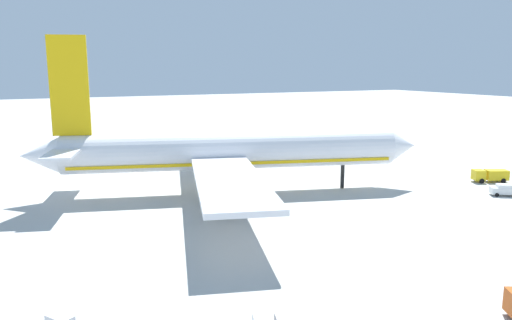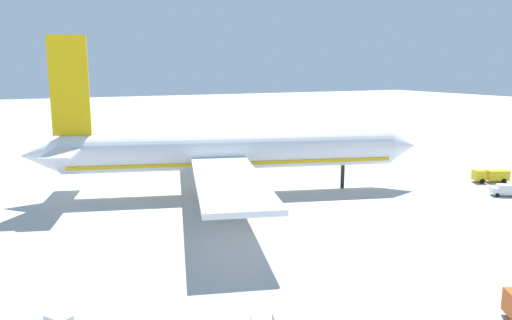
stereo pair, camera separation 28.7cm
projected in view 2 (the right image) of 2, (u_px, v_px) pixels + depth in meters
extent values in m
plane|color=#B2B2AD|center=(234.00, 193.00, 85.78)|extent=(600.00, 600.00, 0.00)
cylinder|color=white|center=(233.00, 150.00, 84.39)|extent=(55.94, 21.89, 6.37)
cone|color=white|center=(401.00, 146.00, 89.31)|extent=(6.64, 7.42, 6.24)
cone|color=white|center=(40.00, 156.00, 79.37)|extent=(7.81, 7.59, 6.05)
cube|color=#E5B20C|center=(69.00, 86.00, 78.14)|extent=(5.90, 2.16, 15.86)
cube|color=white|center=(77.00, 142.00, 85.72)|extent=(7.06, 10.96, 0.36)
cube|color=white|center=(62.00, 153.00, 74.05)|extent=(7.06, 10.96, 0.36)
cube|color=white|center=(209.00, 140.00, 102.42)|extent=(17.42, 32.65, 0.70)
cylinder|color=slate|center=(216.00, 154.00, 98.39)|extent=(6.34, 4.73, 3.29)
cube|color=white|center=(229.00, 181.00, 65.81)|extent=(17.42, 32.65, 0.70)
cylinder|color=slate|center=(233.00, 189.00, 70.95)|extent=(5.71, 4.99, 3.79)
cylinder|color=black|center=(342.00, 177.00, 88.54)|extent=(0.70, 0.70, 4.30)
cylinder|color=black|center=(215.00, 175.00, 89.96)|extent=(0.70, 0.70, 4.30)
cylinder|color=black|center=(220.00, 188.00, 79.90)|extent=(0.70, 0.70, 4.30)
cube|color=#E5B20C|center=(234.00, 160.00, 84.72)|extent=(53.68, 20.95, 0.50)
cube|color=black|center=(511.00, 298.00, 42.26)|extent=(0.91, 1.61, 0.91)
cube|color=yellow|center=(479.00, 175.00, 93.28)|extent=(2.65, 2.78, 1.91)
cube|color=yellow|center=(497.00, 175.00, 93.40)|extent=(4.54, 3.61, 1.87)
cube|color=black|center=(476.00, 173.00, 93.16)|extent=(0.81, 1.72, 0.84)
cylinder|color=black|center=(482.00, 181.00, 92.38)|extent=(0.94, 0.64, 0.90)
cylinder|color=black|center=(477.00, 179.00, 94.53)|extent=(0.94, 0.64, 0.90)
cylinder|color=black|center=(504.00, 181.00, 92.52)|extent=(0.94, 0.64, 0.90)
cylinder|color=black|center=(498.00, 178.00, 94.67)|extent=(0.94, 0.64, 0.90)
cube|color=white|center=(504.00, 191.00, 83.48)|extent=(4.69, 3.89, 1.10)
cube|color=white|center=(506.00, 186.00, 83.30)|extent=(3.26, 2.90, 0.55)
cylinder|color=black|center=(497.00, 195.00, 82.84)|extent=(0.66, 0.53, 0.64)
cylinder|color=black|center=(493.00, 192.00, 84.65)|extent=(0.66, 0.53, 0.64)
cylinder|color=black|center=(511.00, 193.00, 84.32)|extent=(0.66, 0.53, 0.64)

